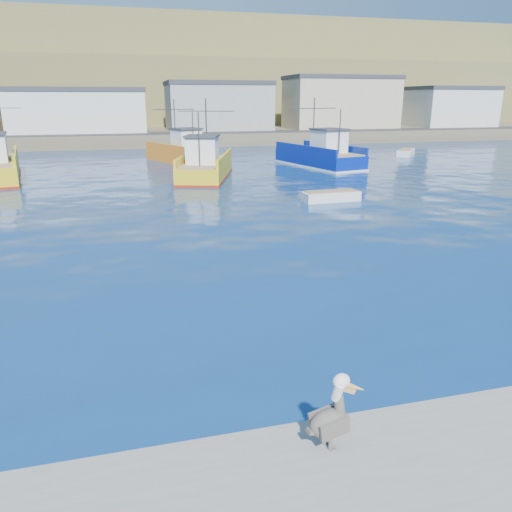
# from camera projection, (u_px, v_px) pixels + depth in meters

# --- Properties ---
(ground) EXTENTS (260.00, 260.00, 0.00)m
(ground) POSITION_uv_depth(u_px,v_px,m) (327.00, 356.00, 12.56)
(ground) COLOR #072253
(ground) RESTS_ON ground
(dock_bollards) EXTENTS (36.20, 0.20, 0.30)m
(dock_bollards) POSITION_uv_depth(u_px,v_px,m) (429.00, 407.00, 9.37)
(dock_bollards) COLOR #4C4C4C
(dock_bollards) RESTS_ON dock
(far_shore) EXTENTS (200.00, 81.00, 24.00)m
(far_shore) POSITION_uv_depth(u_px,v_px,m) (138.00, 86.00, 110.49)
(far_shore) COLOR brown
(far_shore) RESTS_ON ground
(trawler_yellow_b) EXTENTS (6.20, 10.32, 6.32)m
(trawler_yellow_b) POSITION_uv_depth(u_px,v_px,m) (205.00, 166.00, 40.32)
(trawler_yellow_b) COLOR gold
(trawler_yellow_b) RESTS_ON ground
(trawler_blue) EXTENTS (5.97, 10.98, 6.40)m
(trawler_blue) POSITION_uv_depth(u_px,v_px,m) (320.00, 156.00, 47.50)
(trawler_blue) COLOR navy
(trawler_blue) RESTS_ON ground
(boat_orange) EXTENTS (6.54, 9.57, 6.17)m
(boat_orange) POSITION_uv_depth(u_px,v_px,m) (182.00, 151.00, 50.80)
(boat_orange) COLOR orange
(boat_orange) RESTS_ON ground
(skiff_mid) EXTENTS (3.69, 1.45, 0.79)m
(skiff_mid) POSITION_uv_depth(u_px,v_px,m) (331.00, 197.00, 31.56)
(skiff_mid) COLOR silver
(skiff_mid) RESTS_ON ground
(skiff_far) EXTENTS (3.72, 4.13, 0.90)m
(skiff_far) POSITION_uv_depth(u_px,v_px,m) (406.00, 153.00, 56.75)
(skiff_far) COLOR silver
(skiff_far) RESTS_ON ground
(pelican) EXTENTS (1.11, 0.55, 1.36)m
(pelican) POSITION_uv_depth(u_px,v_px,m) (332.00, 417.00, 8.38)
(pelican) COLOR #595451
(pelican) RESTS_ON dock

